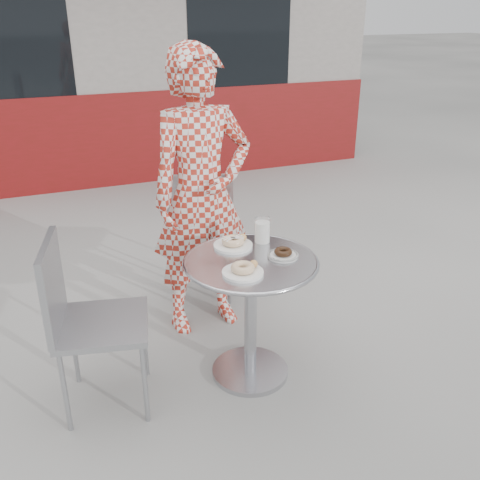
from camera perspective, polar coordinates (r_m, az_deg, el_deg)
name	(u,v)px	position (r m, az deg, el deg)	size (l,w,h in m)	color
ground	(250,371)	(3.03, 1.03, -13.77)	(60.00, 60.00, 0.00)	#A09D98
storefront	(86,34)	(7.83, -16.06, 20.33)	(6.02, 4.55, 3.00)	gray
bistro_table	(251,290)	(2.73, 1.16, -5.32)	(0.68, 0.68, 0.69)	silver
chair_far	(204,255)	(3.66, -3.87, -1.63)	(0.57, 0.57, 0.90)	#9B9DA2
chair_left	(104,356)	(2.75, -14.35, -11.86)	(0.51, 0.50, 0.89)	#9B9DA2
seated_person	(202,196)	(3.09, -4.08, 4.75)	(0.61, 0.40, 1.68)	#AD281A
plate_far	(234,243)	(2.79, -0.69, -0.29)	(0.20, 0.20, 0.05)	white
plate_near	(243,270)	(2.51, 0.37, -3.20)	(0.20, 0.20, 0.05)	white
plate_checker	(283,254)	(2.69, 4.62, -1.51)	(0.16, 0.16, 0.04)	white
milk_cup	(262,231)	(2.83, 2.40, 0.97)	(0.09, 0.09, 0.14)	white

